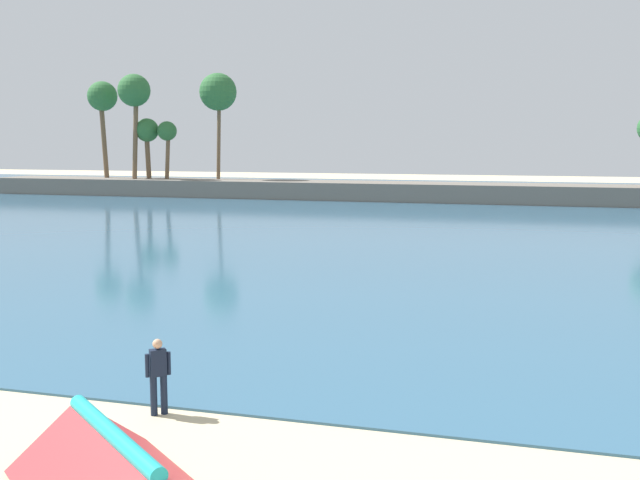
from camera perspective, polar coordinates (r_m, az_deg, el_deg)
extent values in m
cube|color=#33607F|center=(65.11, 10.34, 2.13)|extent=(220.00, 99.73, 0.06)
cube|color=slate|center=(74.83, 11.17, 3.44)|extent=(103.38, 6.00, 1.80)
cylinder|color=brown|center=(88.40, -15.77, 7.36)|extent=(0.68, 0.95, 8.93)
sphere|color=#2D6633|center=(88.53, -15.87, 10.24)|extent=(3.24, 3.24, 3.24)
cylinder|color=brown|center=(84.92, -13.55, 7.60)|extent=(0.77, 0.92, 9.40)
sphere|color=#2D6633|center=(85.08, -13.65, 10.76)|extent=(3.44, 3.44, 3.44)
cylinder|color=brown|center=(85.41, -12.68, 6.22)|extent=(0.59, 0.69, 5.23)
sphere|color=#2D6633|center=(85.41, -12.73, 7.97)|extent=(2.51, 2.51, 2.51)
cylinder|color=brown|center=(84.25, -11.25, 6.21)|extent=(0.72, 0.49, 5.12)
sphere|color=#2D6633|center=(84.24, -11.30, 7.95)|extent=(2.08, 2.08, 2.08)
cylinder|color=brown|center=(82.81, -7.53, 7.68)|extent=(0.62, 0.50, 9.19)
sphere|color=#2D6633|center=(82.97, -7.59, 10.86)|extent=(3.94, 3.94, 3.94)
cube|color=red|center=(13.66, -12.15, -15.54)|extent=(3.85, 3.46, 0.98)
cube|color=red|center=(13.25, -17.97, -16.49)|extent=(3.85, 3.46, 0.98)
cylinder|color=#1EADB2|center=(13.23, -15.09, -13.81)|extent=(3.11, 2.61, 0.28)
cylinder|color=#141E33|center=(17.10, -12.25, -11.25)|extent=(0.15, 0.15, 0.86)
cylinder|color=#141E33|center=(17.14, -11.52, -11.18)|extent=(0.15, 0.15, 0.86)
cube|color=#141E33|center=(16.90, -11.95, -8.90)|extent=(0.39, 0.37, 0.58)
sphere|color=tan|center=(16.79, -11.99, -7.56)|extent=(0.21, 0.21, 0.21)
cylinder|color=#141E33|center=(16.87, -12.72, -9.09)|extent=(0.09, 0.09, 0.50)
cylinder|color=#141E33|center=(16.96, -11.17, -8.96)|extent=(0.09, 0.09, 0.50)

